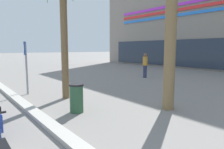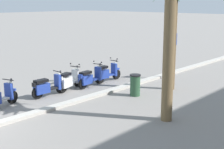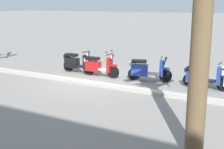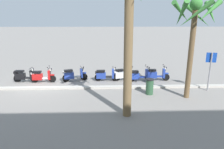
% 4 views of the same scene
% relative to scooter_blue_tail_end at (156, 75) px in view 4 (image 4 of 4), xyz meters
% --- Properties ---
extents(ground_plane, '(200.00, 200.00, 0.00)m').
position_rel_scooter_blue_tail_end_xyz_m(ground_plane, '(8.04, 0.95, -0.46)').
color(ground_plane, gray).
extents(curb_strip, '(60.00, 0.36, 0.12)m').
position_rel_scooter_blue_tail_end_xyz_m(curb_strip, '(8.04, 1.51, -0.40)').
color(curb_strip, '#BCB7AD').
rests_on(curb_strip, ground).
extents(scooter_blue_tail_end, '(1.77, 0.56, 1.17)m').
position_rel_scooter_blue_tail_end_xyz_m(scooter_blue_tail_end, '(0.00, 0.00, 0.00)').
color(scooter_blue_tail_end, black).
rests_on(scooter_blue_tail_end, ground).
extents(scooter_blue_mid_centre, '(1.83, 0.56, 1.17)m').
position_rel_scooter_blue_tail_end_xyz_m(scooter_blue_mid_centre, '(1.29, 0.14, -0.01)').
color(scooter_blue_mid_centre, black).
rests_on(scooter_blue_mid_centre, ground).
extents(scooter_white_far_back, '(1.70, 0.74, 1.17)m').
position_rel_scooter_blue_tail_end_xyz_m(scooter_white_far_back, '(2.37, -0.14, 0.00)').
color(scooter_white_far_back, black).
rests_on(scooter_white_far_back, ground).
extents(scooter_blue_second_in_line, '(1.77, 0.56, 1.04)m').
position_rel_scooter_blue_tail_end_xyz_m(scooter_blue_second_in_line, '(3.68, -0.05, -0.02)').
color(scooter_blue_second_in_line, black).
rests_on(scooter_blue_second_in_line, ground).
extents(scooter_blue_gap_after_mid, '(1.77, 0.77, 1.04)m').
position_rel_scooter_blue_tail_end_xyz_m(scooter_blue_gap_after_mid, '(5.98, -0.06, 0.01)').
color(scooter_blue_gap_after_mid, black).
rests_on(scooter_blue_gap_after_mid, ground).
extents(scooter_red_mid_rear, '(1.76, 0.56, 1.17)m').
position_rel_scooter_blue_tail_end_xyz_m(scooter_red_mid_rear, '(8.16, 0.16, -0.00)').
color(scooter_red_mid_rear, black).
rests_on(scooter_red_mid_rear, ground).
extents(scooter_black_mid_front, '(1.74, 0.56, 1.04)m').
position_rel_scooter_blue_tail_end_xyz_m(scooter_black_mid_front, '(9.42, 0.03, 0.00)').
color(scooter_black_mid_front, black).
rests_on(scooter_black_mid_front, ground).
extents(crossing_sign, '(0.59, 0.18, 2.40)m').
position_rel_scooter_blue_tail_end_xyz_m(crossing_sign, '(-2.78, 2.18, 1.05)').
color(crossing_sign, '#939399').
rests_on(crossing_sign, ground).
extents(palm_tree_mid_walkway, '(2.13, 2.07, 6.40)m').
position_rel_scooter_blue_tail_end_xyz_m(palm_tree_mid_walkway, '(2.66, 5.36, 4.28)').
color(palm_tree_mid_walkway, olive).
rests_on(palm_tree_mid_walkway, ground).
extents(palm_tree_near_sign, '(2.48, 2.51, 5.40)m').
position_rel_scooter_blue_tail_end_xyz_m(palm_tree_near_sign, '(-1.02, 3.29, 3.69)').
color(palm_tree_near_sign, brown).
rests_on(palm_tree_near_sign, ground).
extents(litter_bin, '(0.48, 0.48, 0.95)m').
position_rel_scooter_blue_tail_end_xyz_m(litter_bin, '(1.01, 2.69, 0.03)').
color(litter_bin, '#2D5638').
rests_on(litter_bin, ground).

